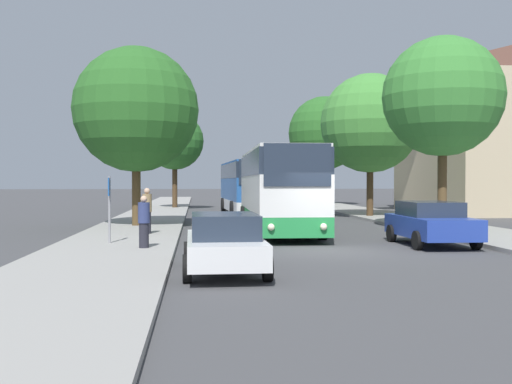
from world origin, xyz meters
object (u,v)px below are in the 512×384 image
parked_car_right_near (431,223)px  tree_left_far (136,110)px  bus_middle (246,186)px  tree_right_near (325,133)px  bus_front (278,189)px  tree_right_far (443,97)px  bus_stop_sign (109,201)px  tree_right_mid (370,123)px  tree_left_near (175,141)px  parked_car_left_curb (224,242)px  pedestrian_waiting_far (147,211)px  pedestrian_waiting_near (144,222)px

parked_car_right_near → tree_left_far: (-10.76, 8.37, 4.72)m
bus_middle → tree_right_near: bearing=57.0°
bus_front → tree_right_far: bearing=0.7°
bus_stop_sign → tree_right_mid: tree_right_mid is taller
bus_front → tree_left_far: 7.76m
parked_car_right_near → tree_left_far: 14.42m
tree_left_near → tree_right_mid: size_ratio=0.89×
tree_right_far → parked_car_left_curb: bearing=-132.6°
bus_stop_sign → tree_left_near: 27.21m
bus_front → pedestrian_waiting_far: bearing=-161.4°
pedestrian_waiting_far → tree_left_near: size_ratio=0.24×
pedestrian_waiting_far → tree_right_mid: tree_right_mid is taller
pedestrian_waiting_near → pedestrian_waiting_far: pedestrian_waiting_far is taller
parked_car_right_near → pedestrian_waiting_near: pedestrian_waiting_near is taller
bus_front → parked_car_right_near: 7.23m
bus_front → tree_right_mid: (6.77, 9.31, 3.76)m
bus_front → tree_left_near: 22.68m
bus_front → tree_left_far: tree_left_far is taller
tree_right_mid → parked_car_right_near: bearing=-98.7°
parked_car_left_curb → tree_right_mid: size_ratio=0.53×
pedestrian_waiting_far → tree_left_far: 6.40m
tree_right_far → bus_stop_sign: bearing=-159.6°
bus_front → bus_stop_sign: (-6.36, -5.10, -0.33)m
tree_left_near → tree_left_far: (-1.09, -18.99, 0.17)m
bus_middle → tree_left_far: tree_left_far is taller
bus_front → pedestrian_waiting_far: (-5.40, -1.71, -0.81)m
pedestrian_waiting_near → tree_right_far: (12.33, 6.65, 4.93)m
tree_left_far → tree_right_near: tree_right_near is taller
bus_middle → tree_right_far: size_ratio=1.36×
bus_middle → tree_right_mid: size_ratio=1.35×
pedestrian_waiting_far → tree_right_far: size_ratio=0.21×
tree_left_near → tree_left_far: bearing=-93.3°
pedestrian_waiting_far → tree_right_near: (13.56, 29.96, 5.52)m
pedestrian_waiting_far → tree_right_near: tree_right_near is taller
parked_car_left_curb → tree_right_near: 41.18m
tree_left_near → bus_front: bearing=-76.7°
bus_front → tree_left_near: size_ratio=1.49×
pedestrian_waiting_far → tree_right_far: (12.63, 1.66, 4.83)m
parked_car_left_curb → tree_left_near: 33.21m
bus_middle → parked_car_left_curb: bus_middle is taller
pedestrian_waiting_near → tree_left_far: size_ratio=0.19×
tree_right_mid → tree_right_far: tree_right_mid is taller
tree_left_far → pedestrian_waiting_near: bearing=-83.0°
tree_left_near → tree_right_mid: bearing=-46.3°
tree_left_far → tree_right_far: bearing=-12.0°
pedestrian_waiting_far → tree_left_near: tree_left_near is taller
tree_right_near → tree_right_far: 28.33m
parked_car_left_curb → tree_right_far: (10.06, 10.95, 5.14)m
parked_car_right_near → pedestrian_waiting_far: 10.62m
parked_car_left_curb → tree_left_near: size_ratio=0.60×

